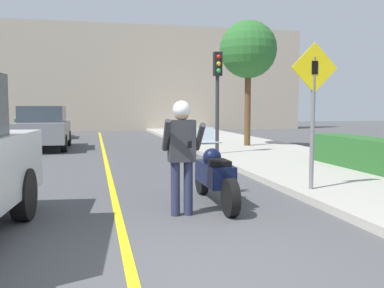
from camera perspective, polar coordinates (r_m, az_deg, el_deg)
The scene contains 11 objects.
ground_plane at distance 4.47m, azimuth 0.04°, elevation -16.74°, with size 80.00×80.00×0.00m, color #4C4C4F.
sidewalk_curb at distance 10.00m, azimuth 22.31°, elevation -4.51°, with size 4.40×44.00×0.13m.
road_center_line at distance 10.18m, azimuth -10.93°, elevation -4.42°, with size 0.12×36.00×0.01m.
building_backdrop at distance 30.12m, azimuth -11.27°, elevation 8.63°, with size 28.00×1.20×7.23m.
motorcycle at distance 7.29m, azimuth 3.01°, elevation -4.18°, with size 0.62×2.32×1.28m.
person_biker at distance 6.43m, azimuth -1.37°, elevation -0.18°, with size 0.59×0.48×1.75m.
crossing_sign at distance 8.12m, azimuth 15.86°, elevation 5.45°, with size 0.91×0.08×2.67m.
traffic_light at distance 13.92m, azimuth 3.42°, elevation 8.15°, with size 0.26×0.30×3.26m.
street_tree at distance 17.04m, azimuth 7.51°, elevation 12.29°, with size 2.21×2.21×4.83m.
parked_car_grey at distance 17.53m, azimuth -19.18°, elevation 2.11°, with size 1.88×4.20×1.68m.
parked_car_green at distance 23.47m, azimuth -19.60°, elevation 2.76°, with size 1.88×4.20×1.68m.
Camera 1 is at (-0.93, -4.04, 1.65)m, focal length 40.00 mm.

